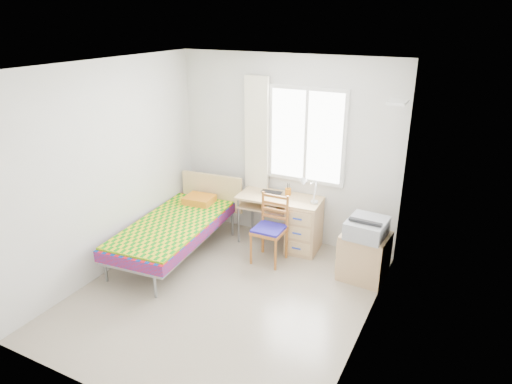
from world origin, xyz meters
TOP-DOWN VIEW (x-y plane):
  - floor at (0.00, 0.00)m, footprint 3.50×3.50m
  - ceiling at (0.00, 0.00)m, footprint 3.50×3.50m
  - wall_back at (0.00, 1.75)m, footprint 3.20×0.00m
  - wall_left at (-1.60, 0.00)m, footprint 0.00×3.50m
  - wall_right at (1.60, 0.00)m, footprint 0.00×3.50m
  - window at (0.30, 1.73)m, footprint 1.10×0.04m
  - curtain at (-0.42, 1.68)m, footprint 0.35×0.05m
  - floating_shelf at (1.49, 1.40)m, footprint 0.20×0.32m
  - bed at (-1.06, 0.57)m, footprint 1.12×2.09m
  - desk at (0.35, 1.46)m, footprint 1.18×0.60m
  - chair at (0.13, 1.01)m, footprint 0.39×0.39m
  - cabinet at (1.34, 1.12)m, footprint 0.58×0.52m
  - printer at (1.35, 1.09)m, footprint 0.46×0.53m
  - laptop at (-0.11, 1.49)m, footprint 0.32×0.22m
  - pen_cup at (0.12, 1.57)m, footprint 0.09×0.09m
  - task_lamp at (0.49, 1.35)m, footprint 0.22×0.32m
  - book at (-0.11, 1.43)m, footprint 0.17×0.22m

SIDE VIEW (x-z plane):
  - floor at x=0.00m, z-range 0.00..0.00m
  - cabinet at x=1.34m, z-range 0.00..0.59m
  - desk at x=0.35m, z-range 0.03..0.75m
  - bed at x=-1.06m, z-range -0.01..0.86m
  - chair at x=0.13m, z-range 0.06..0.96m
  - book at x=-0.11m, z-range 0.58..0.60m
  - printer at x=1.35m, z-range 0.60..0.81m
  - laptop at x=-0.11m, z-range 0.72..0.74m
  - pen_cup at x=0.12m, z-range 0.72..0.82m
  - task_lamp at x=0.49m, z-range 0.77..1.16m
  - wall_left at x=-1.60m, z-range -0.45..3.05m
  - wall_right at x=1.60m, z-range -0.45..3.05m
  - wall_back at x=0.00m, z-range -0.30..2.90m
  - curtain at x=-0.42m, z-range 0.60..2.30m
  - window at x=0.30m, z-range 0.90..2.20m
  - floating_shelf at x=1.49m, z-range 2.13..2.17m
  - ceiling at x=0.00m, z-range 2.60..2.60m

